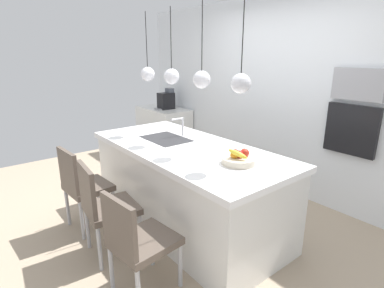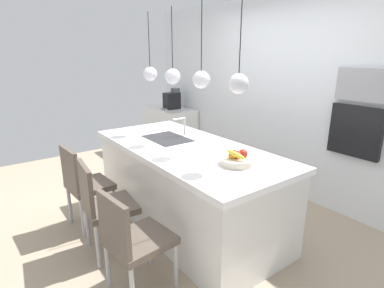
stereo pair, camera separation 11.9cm
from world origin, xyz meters
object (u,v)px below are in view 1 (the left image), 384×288
Objects in this scene: oven at (351,130)px; chair_near at (82,184)px; microwave at (359,84)px; coffee_machine at (166,100)px; chair_middle at (104,205)px; chair_far at (137,239)px; fruit_bowl at (239,159)px.

chair_near is at bearing -122.14° from oven.
microwave reaches higher than oven.
coffee_machine is 0.70× the size of microwave.
chair_near is 1.00× the size of chair_middle.
microwave reaches higher than chair_far.
microwave is 0.59× the size of chair_near.
fruit_bowl is 0.55× the size of oven.
chair_far is (1.20, -0.00, -0.04)m from chair_near.
oven is at bearing 68.30° from chair_middle.
oven is (0.00, 0.00, -0.50)m from microwave.
chair_far is at bearing -98.57° from microwave.
microwave is (3.26, 0.30, 0.53)m from coffee_machine.
oven is at bearing 81.43° from chair_far.
oven reaches higher than coffee_machine.
oven is at bearing 57.86° from chair_near.
chair_middle is at bearing -111.70° from oven.
oven is 3.01m from chair_near.
microwave is 0.96× the size of oven.
chair_middle is 0.62m from chair_far.
microwave is 2.75m from chair_far.
coffee_machine is 3.32m from microwave.
oven is at bearing 0.00° from microwave.
microwave is 3.13m from chair_near.
chair_far is at bearing -98.57° from oven.
microwave is 0.58× the size of chair_middle.
coffee_machine reaches higher than chair_middle.
chair_near is at bearing 179.74° from chair_middle.
fruit_bowl is 0.33× the size of chair_middle.
chair_far is (-0.38, -2.51, -0.55)m from oven.
coffee_machine is at bearing -174.80° from microwave.
microwave is (0.27, 1.53, 0.58)m from fruit_bowl.
oven is 0.64× the size of chair_far.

